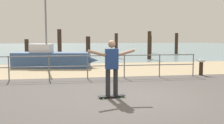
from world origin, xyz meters
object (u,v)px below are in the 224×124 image
skateboard (112,96)px  seagull (201,61)px  sailboat (54,59)px  skateboarder (112,65)px  bollard_short (201,69)px

skateboard → seagull: (4.84, 3.77, 0.63)m
sailboat → seagull: sailboat is taller
skateboarder → bollard_short: (4.85, 3.76, -0.71)m
sailboat → seagull: size_ratio=11.18×
sailboat → skateboarder: 8.26m
skateboard → skateboarder: size_ratio=0.50×
skateboard → seagull: seagull is taller
sailboat → skateboarder: bearing=-74.9°
seagull → skateboard: bearing=-142.1°
sailboat → bollard_short: (7.01, -4.19, -0.21)m
skateboard → seagull: bearing=37.9°
bollard_short → skateboard: bearing=-142.2°
skateboard → bollard_short: (4.85, 3.76, 0.24)m
skateboarder → seagull: (4.84, 3.77, -0.32)m
sailboat → seagull: bearing=-30.9°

